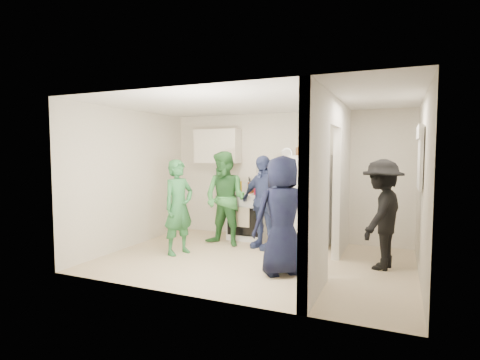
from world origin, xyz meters
name	(u,v)px	position (x,y,z in m)	size (l,w,h in m)	color
floor	(254,260)	(0.00, 0.00, 0.00)	(4.80, 4.80, 0.00)	beige
wall_back	(284,176)	(0.00, 1.70, 1.25)	(4.80, 4.80, 0.00)	silver
wall_front	(201,193)	(0.00, -1.70, 1.25)	(4.80, 4.80, 0.00)	silver
wall_left	(131,178)	(-2.40, 0.00, 1.25)	(3.40, 3.40, 0.00)	silver
wall_right	(423,188)	(2.40, 0.00, 1.25)	(3.40, 3.40, 0.00)	silver
ceiling	(254,102)	(0.00, 0.00, 2.50)	(4.80, 4.80, 0.00)	white
partition_pier_back	(342,180)	(1.20, 1.10, 1.25)	(0.12, 1.20, 2.50)	silver
partition_pier_front	(315,193)	(1.20, -1.10, 1.25)	(0.12, 1.20, 2.50)	silver
partition_header	(332,112)	(1.20, 0.00, 2.30)	(0.12, 1.00, 0.40)	silver
stove	(249,216)	(-0.62, 1.37, 0.46)	(0.77, 0.64, 0.91)	white
upper_cabinet	(217,146)	(-1.40, 1.52, 1.85)	(0.95, 0.34, 0.70)	silver
fridge	(311,201)	(0.61, 1.34, 0.83)	(0.69, 0.67, 1.67)	white
wicker_basket	(307,151)	(0.51, 1.39, 1.74)	(0.35, 0.25, 0.15)	brown
blue_bowl	(307,144)	(0.51, 1.39, 1.87)	(0.24, 0.24, 0.11)	#163C9A
yellow_cup_stack_top	(322,148)	(0.83, 1.24, 1.79)	(0.09, 0.09, 0.25)	#FFA415
wall_clock	(287,154)	(0.05, 1.68, 1.70)	(0.22, 0.22, 0.03)	white
spice_shelf	(284,171)	(0.00, 1.65, 1.35)	(0.35, 0.08, 0.03)	olive
nook_window	(422,158)	(2.38, 0.20, 1.65)	(0.03, 0.70, 0.80)	black
nook_window_frame	(420,158)	(2.36, 0.20, 1.65)	(0.04, 0.76, 0.86)	white
nook_valance	(419,132)	(2.34, 0.20, 2.00)	(0.04, 0.82, 0.18)	white
yellow_cup_stack_stove	(240,188)	(-0.74, 1.15, 1.04)	(0.09, 0.09, 0.25)	gold
red_cup	(256,192)	(-0.40, 1.17, 0.97)	(0.09, 0.09, 0.12)	red
person_green_left	(179,207)	(-1.31, -0.13, 0.80)	(0.59, 0.38, 1.60)	#2A6938
person_green_center	(225,199)	(-0.83, 0.70, 0.87)	(0.85, 0.66, 1.74)	#3B863D
person_denim	(263,202)	(-0.13, 0.79, 0.84)	(0.98, 0.41, 1.67)	navy
person_navy	(282,215)	(0.61, -0.48, 0.84)	(0.82, 0.54, 1.68)	black
person_nook	(382,214)	(1.89, 0.37, 0.81)	(1.05, 0.60, 1.63)	black
bottle_a	(238,186)	(-0.91, 1.48, 1.04)	(0.07, 0.07, 0.26)	brown
bottle_b	(239,186)	(-0.81, 1.28, 1.05)	(0.07, 0.07, 0.27)	#1C5527
bottle_c	(249,185)	(-0.68, 1.50, 1.07)	(0.07, 0.07, 0.32)	#B4B8C3
bottle_d	(250,186)	(-0.59, 1.30, 1.06)	(0.08, 0.08, 0.30)	brown
bottle_e	(257,186)	(-0.53, 1.56, 1.04)	(0.07, 0.07, 0.25)	#999BA9
bottle_f	(259,187)	(-0.42, 1.39, 1.04)	(0.08, 0.08, 0.26)	#163D2B
bottle_g	(264,185)	(-0.36, 1.52, 1.07)	(0.07, 0.07, 0.31)	olive
bottle_h	(233,187)	(-0.93, 1.27, 1.04)	(0.08, 0.08, 0.26)	#B3B4C0
bottle_i	(254,186)	(-0.57, 1.48, 1.06)	(0.07, 0.07, 0.29)	#623010
bottle_j	(261,188)	(-0.34, 1.26, 1.04)	(0.08, 0.08, 0.25)	#1E5922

